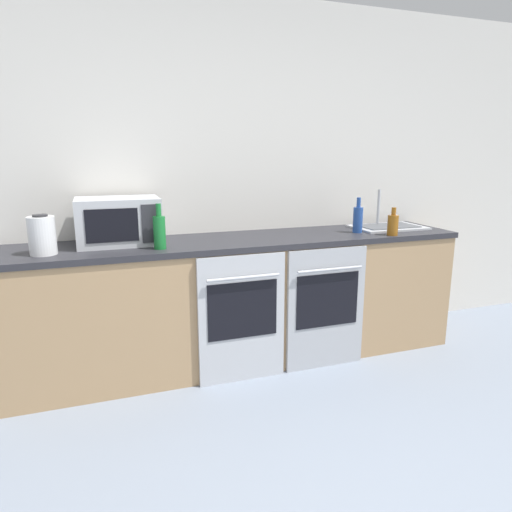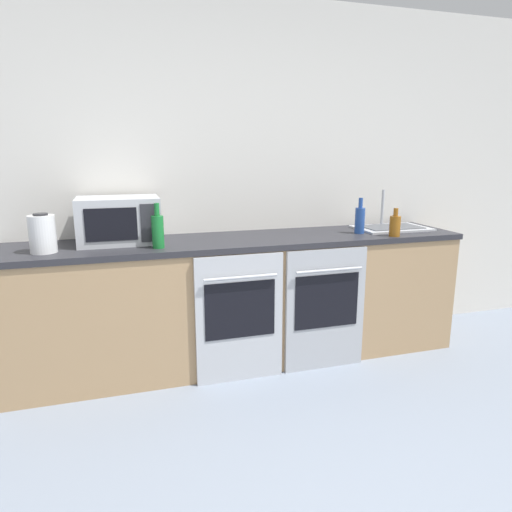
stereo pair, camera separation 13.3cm
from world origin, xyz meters
name	(u,v)px [view 1 (the left image)]	position (x,y,z in m)	size (l,w,h in m)	color
wall_back	(229,180)	(0.00, 2.50, 1.30)	(10.00, 0.06, 2.60)	silver
counter_back	(243,299)	(0.00, 2.16, 0.46)	(3.23, 0.64, 0.91)	tan
oven_left	(242,318)	(-0.11, 1.84, 0.44)	(0.59, 0.06, 0.87)	#B7BABF
oven_right	(326,308)	(0.51, 1.84, 0.44)	(0.59, 0.06, 0.87)	#A8AAAF
microwave	(119,221)	(-0.83, 2.24, 1.06)	(0.53, 0.37, 0.31)	#B7BABF
bottle_amber	(393,224)	(1.07, 1.92, 0.99)	(0.08, 0.08, 0.20)	#8C5114
bottle_blue	(358,219)	(0.89, 2.10, 1.02)	(0.07, 0.07, 0.27)	#234793
bottle_green	(159,231)	(-0.60, 1.99, 1.02)	(0.08, 0.08, 0.29)	#19722D
kettle	(42,235)	(-1.28, 2.06, 1.03)	(0.15, 0.15, 0.24)	white
sink	(387,226)	(1.23, 2.20, 0.93)	(0.56, 0.37, 0.30)	#B7BABF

